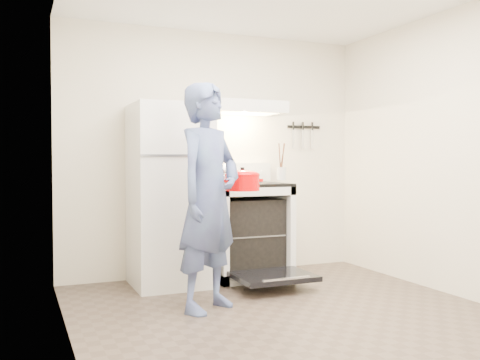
{
  "coord_description": "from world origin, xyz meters",
  "views": [
    {
      "loc": [
        -1.91,
        -3.43,
        1.17
      ],
      "look_at": [
        -0.05,
        1.0,
        1.0
      ],
      "focal_mm": 40.0,
      "sensor_mm": 36.0,
      "label": 1
    }
  ],
  "objects_px": {
    "refrigerator": "(170,195)",
    "dutch_oven": "(242,183)",
    "stove_body": "(247,232)",
    "tea_kettle": "(224,169)",
    "person": "(209,197)"
  },
  "relations": [
    {
      "from": "refrigerator",
      "to": "dutch_oven",
      "type": "height_order",
      "value": "refrigerator"
    },
    {
      "from": "stove_body",
      "to": "tea_kettle",
      "type": "distance_m",
      "value": 0.69
    },
    {
      "from": "person",
      "to": "refrigerator",
      "type": "bearing_deg",
      "value": 60.62
    },
    {
      "from": "refrigerator",
      "to": "stove_body",
      "type": "bearing_deg",
      "value": 1.77
    },
    {
      "from": "refrigerator",
      "to": "tea_kettle",
      "type": "xyz_separation_m",
      "value": [
        0.64,
        0.24,
        0.24
      ]
    },
    {
      "from": "refrigerator",
      "to": "stove_body",
      "type": "height_order",
      "value": "refrigerator"
    },
    {
      "from": "stove_body",
      "to": "dutch_oven",
      "type": "bearing_deg",
      "value": -116.62
    },
    {
      "from": "stove_body",
      "to": "person",
      "type": "height_order",
      "value": "person"
    },
    {
      "from": "tea_kettle",
      "to": "person",
      "type": "bearing_deg",
      "value": -116.09
    },
    {
      "from": "person",
      "to": "dutch_oven",
      "type": "relative_size",
      "value": 4.92
    },
    {
      "from": "tea_kettle",
      "to": "dutch_oven",
      "type": "bearing_deg",
      "value": -101.5
    },
    {
      "from": "tea_kettle",
      "to": "person",
      "type": "height_order",
      "value": "person"
    },
    {
      "from": "refrigerator",
      "to": "person",
      "type": "bearing_deg",
      "value": -86.34
    },
    {
      "from": "refrigerator",
      "to": "stove_body",
      "type": "xyz_separation_m",
      "value": [
        0.81,
        0.02,
        -0.39
      ]
    },
    {
      "from": "stove_body",
      "to": "dutch_oven",
      "type": "xyz_separation_m",
      "value": [
        -0.36,
        -0.72,
        0.53
      ]
    }
  ]
}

